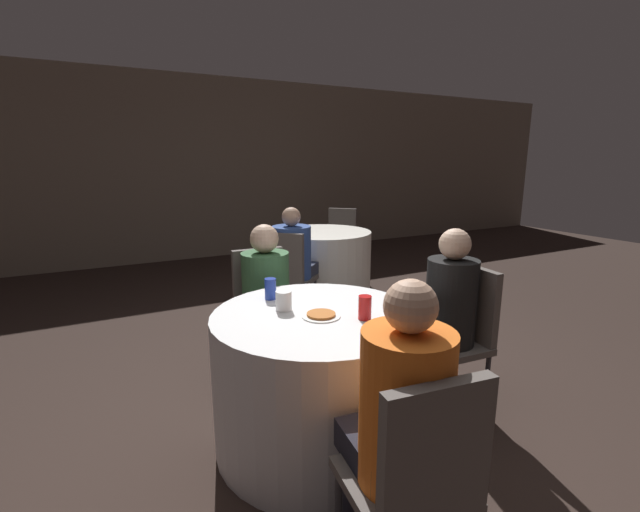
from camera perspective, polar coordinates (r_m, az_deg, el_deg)
ground_plane at (r=2.74m, az=0.20°, el=-21.54°), size 16.00×16.00×0.00m
wall_back at (r=6.98m, az=-19.17°, el=10.83°), size 16.00×0.06×2.80m
table_near at (r=2.41m, az=-0.37°, el=-16.07°), size 1.11×1.11×0.75m
table_far at (r=4.90m, az=0.32°, el=-1.04°), size 1.10×1.10×0.75m
chair_near_north at (r=3.19m, az=-7.72°, el=-5.82°), size 0.42×0.42×0.90m
chair_near_east at (r=2.83m, az=18.34°, el=-8.81°), size 0.44×0.43×0.90m
chair_near_south at (r=1.60m, az=13.01°, el=-26.47°), size 0.45×0.45×0.90m
chair_far_southwest at (r=4.00m, az=-4.30°, el=-1.94°), size 0.57×0.57×0.90m
chair_far_northeast at (r=5.79m, az=2.80°, el=2.64°), size 0.57×0.57×0.90m
person_orange_shirt at (r=1.69m, az=9.79°, el=-22.09°), size 0.34×0.50×1.17m
person_black_shirt at (r=2.71m, az=15.64°, el=-8.81°), size 0.49×0.32×1.15m
person_green_jacket at (r=3.03m, az=-6.78°, el=-6.25°), size 0.34×0.51×1.11m
person_blue_shirt at (r=4.13m, az=-3.42°, el=-0.87°), size 0.50×0.49×1.11m
pizza_plate_near at (r=2.21m, az=0.15°, el=-7.87°), size 0.20×0.20×0.02m
soda_can_red at (r=2.17m, az=6.00°, el=-6.87°), size 0.07×0.07×0.12m
soda_can_blue at (r=2.48m, az=-6.63°, el=-4.37°), size 0.07×0.07×0.12m
cup_near at (r=2.29m, az=-4.86°, el=-5.96°), size 0.09×0.09×0.11m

